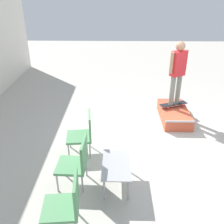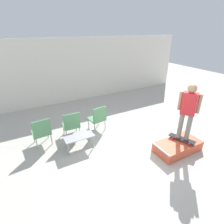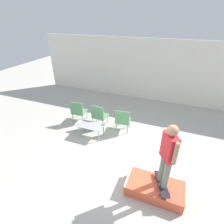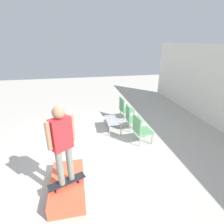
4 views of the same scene
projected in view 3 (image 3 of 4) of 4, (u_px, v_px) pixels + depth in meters
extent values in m
plane|color=#B7B2A8|center=(118.00, 167.00, 5.14)|extent=(24.00, 24.00, 0.00)
cube|color=white|center=(153.00, 71.00, 8.49)|extent=(12.00, 0.06, 3.00)
cube|color=#DB5638|center=(155.00, 188.00, 4.35)|extent=(1.39, 0.71, 0.30)
cylinder|color=#B7B7BC|center=(128.00, 176.00, 4.50)|extent=(0.05, 0.71, 0.05)
cube|color=black|center=(162.00, 183.00, 4.20)|extent=(0.47, 0.79, 0.02)
cylinder|color=red|center=(169.00, 193.00, 4.01)|extent=(0.05, 0.06, 0.05)
cylinder|color=red|center=(159.00, 193.00, 4.01)|extent=(0.05, 0.06, 0.05)
cylinder|color=red|center=(164.00, 176.00, 4.42)|extent=(0.05, 0.06, 0.05)
cylinder|color=red|center=(155.00, 176.00, 4.42)|extent=(0.05, 0.06, 0.05)
cylinder|color=gray|center=(162.00, 168.00, 4.09)|extent=(0.13, 0.13, 0.80)
cylinder|color=gray|center=(167.00, 175.00, 3.90)|extent=(0.13, 0.13, 0.80)
cube|color=red|center=(169.00, 147.00, 3.64)|extent=(0.37, 0.43, 0.63)
cylinder|color=#A87A5B|center=(164.00, 139.00, 3.82)|extent=(0.09, 0.09, 0.54)
cylinder|color=#A87A5B|center=(176.00, 154.00, 3.41)|extent=(0.09, 0.09, 0.54)
sphere|color=#A87A5B|center=(173.00, 131.00, 3.43)|extent=(0.23, 0.23, 0.23)
cube|color=#9E9EA3|center=(91.00, 125.00, 6.27)|extent=(0.88, 0.50, 0.02)
cylinder|color=#9E9EA3|center=(79.00, 131.00, 6.34)|extent=(0.04, 0.04, 0.43)
cylinder|color=#9E9EA3|center=(99.00, 136.00, 6.09)|extent=(0.04, 0.04, 0.43)
cylinder|color=#9E9EA3|center=(85.00, 126.00, 6.67)|extent=(0.04, 0.04, 0.43)
cylinder|color=#9E9EA3|center=(103.00, 130.00, 6.42)|extent=(0.04, 0.04, 0.43)
cylinder|color=#99999E|center=(87.00, 114.00, 7.47)|extent=(0.03, 0.03, 0.38)
cylinder|color=#99999E|center=(78.00, 113.00, 7.58)|extent=(0.03, 0.03, 0.38)
cylinder|color=#99999E|center=(83.00, 119.00, 7.10)|extent=(0.03, 0.03, 0.38)
cylinder|color=#99999E|center=(73.00, 118.00, 7.21)|extent=(0.03, 0.03, 0.38)
cube|color=#569360|center=(80.00, 112.00, 7.24)|extent=(0.57, 0.57, 0.05)
cube|color=#569360|center=(76.00, 108.00, 6.90)|extent=(0.52, 0.09, 0.51)
cylinder|color=#99999E|center=(108.00, 119.00, 7.14)|extent=(0.03, 0.03, 0.38)
cylinder|color=#99999E|center=(98.00, 117.00, 7.29)|extent=(0.03, 0.03, 0.38)
cylinder|color=#99999E|center=(103.00, 124.00, 6.79)|extent=(0.03, 0.03, 0.38)
cylinder|color=#99999E|center=(93.00, 122.00, 6.94)|extent=(0.03, 0.03, 0.38)
cube|color=#569360|center=(100.00, 116.00, 6.94)|extent=(0.54, 0.54, 0.05)
cube|color=#569360|center=(97.00, 113.00, 6.61)|extent=(0.52, 0.06, 0.51)
cylinder|color=#99999E|center=(130.00, 123.00, 6.88)|extent=(0.03, 0.03, 0.38)
cylinder|color=#99999E|center=(119.00, 121.00, 6.97)|extent=(0.03, 0.03, 0.38)
cylinder|color=#99999E|center=(128.00, 129.00, 6.51)|extent=(0.03, 0.03, 0.38)
cylinder|color=#99999E|center=(116.00, 127.00, 6.60)|extent=(0.03, 0.03, 0.38)
cube|color=#569360|center=(123.00, 120.00, 6.64)|extent=(0.58, 0.58, 0.05)
cube|color=#569360|center=(122.00, 117.00, 6.30)|extent=(0.52, 0.10, 0.51)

